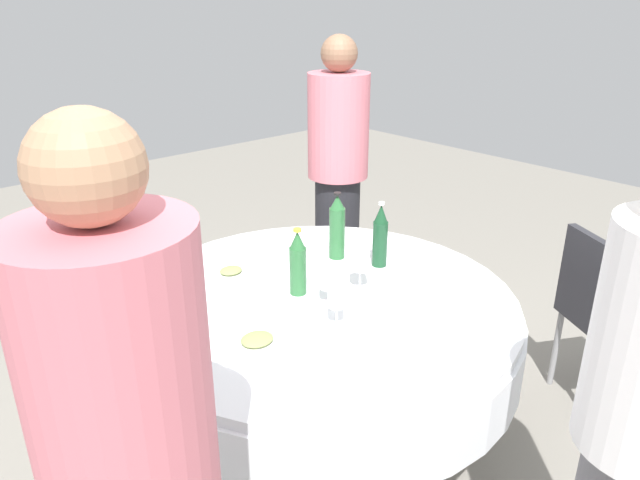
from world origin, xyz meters
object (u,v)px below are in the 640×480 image
Objects in this scene: wine_glass_east at (337,300)px; bottle_green_front at (298,264)px; bottle_green_west at (337,227)px; wine_glass_south at (328,280)px; plate_right at (470,330)px; dining_table at (320,328)px; person_west at (338,180)px; plate_mid at (257,343)px; wine_glass_near at (360,263)px; plate_rear at (231,274)px; bottle_dark_green_inner at (380,236)px; chair_south at (605,308)px.

bottle_green_front is at bearing -101.61° from wine_glass_east.
wine_glass_south is at bearing 42.00° from bottle_green_west.
wine_glass_south reaches higher than plate_right.
dining_table is 1.21m from person_west.
person_west reaches higher than dining_table.
plate_right is (-0.32, 0.35, -0.10)m from wine_glass_east.
plate_mid is at bearing 26.43° from bottle_green_west.
plate_mid is (0.57, 0.07, -0.10)m from wine_glass_near.
wine_glass_east is 0.69× the size of plate_rear.
plate_rear is at bearing -111.09° from person_west.
plate_mid is (0.39, 0.06, -0.08)m from wine_glass_south.
bottle_green_west is 0.80m from plate_right.
plate_rear is 1.10m from person_west.
plate_right is (0.18, 0.60, -0.13)m from bottle_dark_green_inner.
wine_glass_south reaches higher than plate_rear.
wine_glass_south is (0.40, 0.10, -0.04)m from bottle_dark_green_inner.
wine_glass_near is at bearing 63.35° from bottle_green_west.
wine_glass_east is 0.17× the size of chair_south.
person_west is at bearing -135.33° from wine_glass_south.
plate_right is (-0.37, 0.95, -0.00)m from plate_rear.
wine_glass_east reaches higher than chair_south.
plate_rear is (0.33, -0.45, -0.10)m from wine_glass_near.
chair_south reaches higher than dining_table.
bottle_green_west is 1.45× the size of plate_rear.
person_west reaches higher than bottle_green_front.
wine_glass_east reaches higher than plate_rear.
bottle_dark_green_inner reaches higher than wine_glass_south.
person_west is at bearing -137.02° from dining_table.
bottle_green_front is (0.44, -0.04, -0.01)m from bottle_dark_green_inner.
wine_glass_east reaches higher than dining_table.
person_west is at bearing -158.11° from plate_rear.
plate_right is at bearing 112.28° from bottle_green_front.
wine_glass_east is 0.60m from plate_rear.
wine_glass_near is at bearing -81.86° from person_west.
wine_glass_east is at bearing 78.39° from bottle_green_front.
bottle_dark_green_inner is 0.95× the size of bottle_green_west.
bottle_dark_green_inner is at bearing -153.58° from wine_glass_east.
bottle_dark_green_inner is (-0.39, -0.05, 0.28)m from dining_table.
bottle_green_front reaches higher than wine_glass_south.
bottle_dark_green_inner reaches higher than plate_right.
bottle_dark_green_inner is at bearing 175.10° from bottle_green_front.
wine_glass_south is (0.01, 0.05, 0.24)m from dining_table.
wine_glass_east is 0.32m from plate_mid.
bottle_green_front is 1.88× the size of wine_glass_east.
plate_mid is (0.30, -0.08, -0.09)m from wine_glass_east.
dining_table is 5.13× the size of bottle_green_west.
person_west is (-0.46, -0.75, -0.01)m from bottle_dark_green_inner.
wine_glass_south is at bearing -123.09° from wine_glass_east.
plate_rear is at bearing -115.20° from plate_mid.
person_west is at bearing -143.77° from plate_mid.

